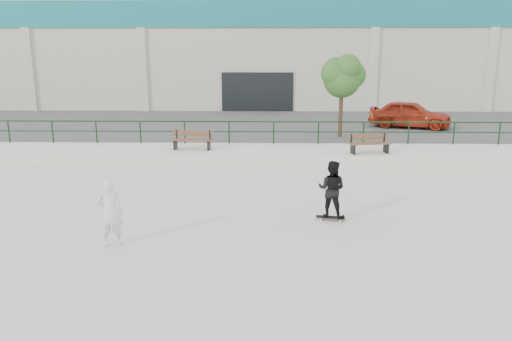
{
  "coord_description": "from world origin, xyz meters",
  "views": [
    {
      "loc": [
        0.73,
        -11.31,
        4.44
      ],
      "look_at": [
        0.42,
        2.0,
        1.32
      ],
      "focal_mm": 35.0,
      "sensor_mm": 36.0,
      "label": 1
    }
  ],
  "objects_px": {
    "skateboard": "(331,218)",
    "seated_skater": "(110,212)",
    "bench_left": "(192,140)",
    "red_car": "(410,114)",
    "bench_right": "(369,144)",
    "tree": "(343,75)",
    "standing_skater": "(332,189)"
  },
  "relations": [
    {
      "from": "bench_left",
      "to": "red_car",
      "type": "height_order",
      "value": "red_car"
    },
    {
      "from": "skateboard",
      "to": "seated_skater",
      "type": "height_order",
      "value": "seated_skater"
    },
    {
      "from": "bench_right",
      "to": "tree",
      "type": "height_order",
      "value": "tree"
    },
    {
      "from": "skateboard",
      "to": "seated_skater",
      "type": "bearing_deg",
      "value": -150.26
    },
    {
      "from": "bench_left",
      "to": "skateboard",
      "type": "relative_size",
      "value": 2.2
    },
    {
      "from": "bench_right",
      "to": "skateboard",
      "type": "distance_m",
      "value": 7.46
    },
    {
      "from": "bench_left",
      "to": "standing_skater",
      "type": "relative_size",
      "value": 1.12
    },
    {
      "from": "red_car",
      "to": "skateboard",
      "type": "xyz_separation_m",
      "value": [
        -6.03,
        -14.32,
        -1.17
      ]
    },
    {
      "from": "tree",
      "to": "seated_skater",
      "type": "relative_size",
      "value": 2.41
    },
    {
      "from": "tree",
      "to": "skateboard",
      "type": "relative_size",
      "value": 4.92
    },
    {
      "from": "bench_right",
      "to": "tree",
      "type": "relative_size",
      "value": 0.44
    },
    {
      "from": "bench_left",
      "to": "bench_right",
      "type": "relative_size",
      "value": 1.01
    },
    {
      "from": "bench_left",
      "to": "bench_right",
      "type": "xyz_separation_m",
      "value": [
        7.32,
        -0.67,
        -0.01
      ]
    },
    {
      "from": "tree",
      "to": "red_car",
      "type": "xyz_separation_m",
      "value": [
        4.2,
        3.1,
        -2.22
      ]
    },
    {
      "from": "tree",
      "to": "red_car",
      "type": "distance_m",
      "value": 5.67
    },
    {
      "from": "red_car",
      "to": "seated_skater",
      "type": "height_order",
      "value": "red_car"
    },
    {
      "from": "bench_left",
      "to": "skateboard",
      "type": "bearing_deg",
      "value": -52.72
    },
    {
      "from": "bench_left",
      "to": "tree",
      "type": "relative_size",
      "value": 0.45
    },
    {
      "from": "bench_left",
      "to": "skateboard",
      "type": "distance_m",
      "value": 9.17
    },
    {
      "from": "standing_skater",
      "to": "skateboard",
      "type": "bearing_deg",
      "value": -69.48
    },
    {
      "from": "bench_right",
      "to": "seated_skater",
      "type": "bearing_deg",
      "value": -141.02
    },
    {
      "from": "bench_right",
      "to": "seated_skater",
      "type": "height_order",
      "value": "seated_skater"
    },
    {
      "from": "bench_left",
      "to": "red_car",
      "type": "bearing_deg",
      "value": 35.86
    },
    {
      "from": "red_car",
      "to": "seated_skater",
      "type": "xyz_separation_m",
      "value": [
        -11.45,
        -16.3,
        -0.42
      ]
    },
    {
      "from": "tree",
      "to": "skateboard",
      "type": "xyz_separation_m",
      "value": [
        -1.83,
        -11.22,
        -3.39
      ]
    },
    {
      "from": "red_car",
      "to": "standing_skater",
      "type": "xyz_separation_m",
      "value": [
        -6.03,
        -14.32,
        -0.36
      ]
    },
    {
      "from": "standing_skater",
      "to": "bench_right",
      "type": "bearing_deg",
      "value": -88.33
    },
    {
      "from": "bench_left",
      "to": "red_car",
      "type": "relative_size",
      "value": 0.41
    },
    {
      "from": "bench_left",
      "to": "standing_skater",
      "type": "xyz_separation_m",
      "value": [
        4.92,
        -7.69,
        -0.01
      ]
    },
    {
      "from": "bench_left",
      "to": "seated_skater",
      "type": "bearing_deg",
      "value": -88.31
    },
    {
      "from": "bench_left",
      "to": "bench_right",
      "type": "bearing_deg",
      "value": -0.6
    },
    {
      "from": "skateboard",
      "to": "seated_skater",
      "type": "distance_m",
      "value": 5.82
    }
  ]
}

